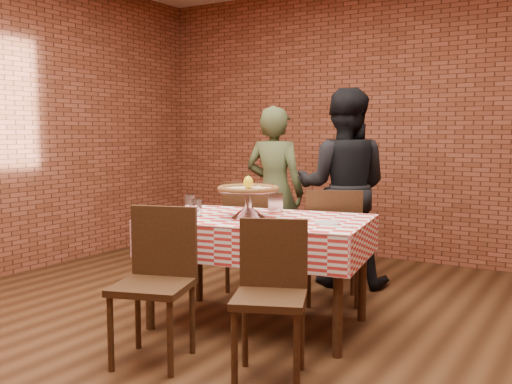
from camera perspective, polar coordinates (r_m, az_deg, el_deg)
ground at (r=3.72m, az=-3.24°, el=-15.12°), size 6.00×6.00×0.00m
back_wall at (r=6.17m, az=12.93°, el=6.88°), size 5.50×0.00×5.50m
table at (r=3.99m, az=0.24°, el=-7.97°), size 1.59×1.11×0.75m
tablecloth at (r=3.94m, az=0.24°, el=-4.33°), size 1.63×1.15×0.25m
pizza_stand at (r=3.89m, az=-0.77°, el=-1.20°), size 0.49×0.49×0.19m
pizza at (r=3.88m, az=-0.77°, el=0.25°), size 0.49×0.49×0.03m
lemon at (r=3.88m, az=-0.78°, el=0.96°), size 0.08×0.08×0.09m
water_glass_left at (r=4.00m, az=-5.93°, el=-1.54°), size 0.09×0.09×0.12m
water_glass_right at (r=4.27m, az=-6.60°, el=-1.06°), size 0.09×0.09×0.12m
side_plate at (r=3.66m, az=7.10°, el=-3.08°), size 0.19×0.19×0.01m
sweetener_packet_a at (r=3.54m, az=8.14°, el=-3.46°), size 0.06×0.06×0.00m
sweetener_packet_b at (r=3.57m, az=9.21°, el=-3.39°), size 0.05×0.04×0.00m
condiment_caddy at (r=4.14m, az=1.96°, el=-1.04°), size 0.13×0.12×0.15m
chair_near_left at (r=3.40m, az=-10.28°, el=-9.28°), size 0.52×0.52×0.89m
chair_near_right at (r=3.12m, az=1.35°, el=-10.96°), size 0.50×0.50×0.86m
chair_far_left at (r=4.84m, az=0.30°, el=-4.38°), size 0.49×0.49×0.93m
chair_far_right at (r=4.56m, az=7.57°, el=-5.27°), size 0.57×0.57×0.90m
diner_olive at (r=5.30m, az=1.86°, el=0.01°), size 0.60×0.42×1.57m
diner_black at (r=5.05m, az=8.65°, el=0.44°), size 0.99×0.86×1.71m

